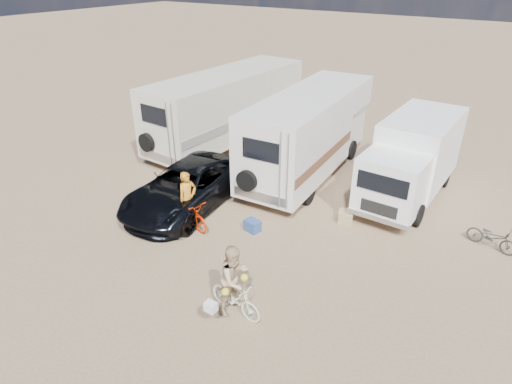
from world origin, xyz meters
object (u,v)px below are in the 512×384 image
Objects in this scene: box_truck at (411,161)px; rider_woman at (235,284)px; bike_man at (189,213)px; crate at (346,217)px; rider_man at (188,202)px; rv_main at (309,135)px; dark_suv at (186,187)px; cooler at (252,226)px; bike_woman at (235,298)px; bike_parked at (492,237)px; rv_left at (227,109)px.

rider_woman is at bearing -99.91° from box_truck.
bike_man is at bearing -130.56° from box_truck.
box_truck reaches higher than crate.
rider_woman is at bearing -110.92° from rider_man.
rv_main is at bearing 137.14° from crate.
dark_suv reaches higher than cooler.
cooler is at bearing -86.92° from rv_main.
rider_man is 3.74× the size of crate.
bike_woman is 3.18× the size of cooler.
bike_parked is (9.71, 3.24, -0.37)m from dark_suv.
rv_main is 8.87m from bike_woman.
dark_suv is (-6.46, -5.13, -0.72)m from box_truck.
rider_man is 4.53m from rider_woman.
box_truck is at bearing -28.89° from bike_man.
rider_man is at bearing 62.26° from rider_woman.
dark_suv reaches higher than crate.
cooler is at bearing 33.84° from rider_woman.
cooler is (5.55, -6.01, -1.50)m from rv_left.
rider_man is at bearing -143.27° from cooler.
rider_woman is (7.35, -9.44, -0.78)m from rv_left.
rider_woman is at bearing 6.14° from bike_woman.
crate is at bearing 0.75° from rider_woman.
bike_woman is at bearing -50.22° from cooler.
bike_woman is 0.89× the size of rider_man.
box_truck reaches higher than cooler.
rv_left is 4.88× the size of rider_woman.
rider_man is at bearing 128.23° from bike_parked.
cooler is (1.96, 0.90, -0.30)m from bike_man.
bike_woman is at bearing 156.08° from bike_parked.
bike_man is at bearing -143.27° from cooler.
rv_left is 7.88m from bike_man.
rider_man is (-5.47, -6.11, -0.59)m from box_truck.
bike_parked is at bearing -30.18° from bike_woman.
box_truck is 8.22m from rider_man.
rider_woman is (0.00, 0.00, 0.44)m from bike_woman.
rider_woman reaches higher than bike_woman.
bike_man reaches higher than bike_parked.
box_truck is at bearing 72.25° from bike_parked.
rv_main is 4.36× the size of rider_woman.
rider_man reaches higher than crate.
bike_man is (0.98, -0.98, -0.27)m from dark_suv.
rider_man is 1.18× the size of bike_parked.
rider_woman is at bearing -110.92° from bike_man.
box_truck is 8.86m from bike_woman.
box_truck is at bearing -5.07° from rider_woman.
crate is at bearing -22.88° from rv_left.
rv_left is 12.67m from bike_parked.
box_truck reaches higher than bike_man.
dark_suv is 11.02× the size of cooler.
rv_left reaches higher than rider_man.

